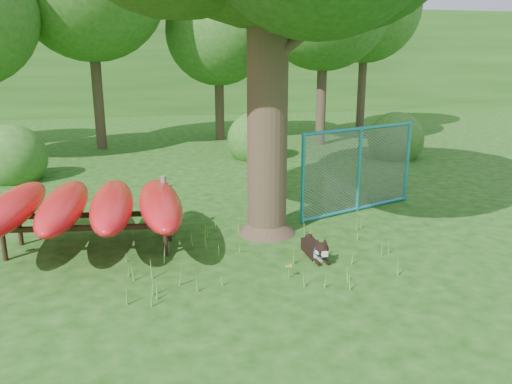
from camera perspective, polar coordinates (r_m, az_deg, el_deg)
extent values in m
plane|color=#15430D|center=(7.61, 0.62, -9.70)|extent=(80.00, 80.00, 0.00)
cylinder|color=#3C2D21|center=(8.90, 1.33, 12.85)|extent=(0.82, 0.82, 5.68)
cone|color=#3C2D21|center=(9.35, 1.24, -3.01)|extent=(1.23, 1.23, 0.57)
cylinder|color=#3C2D21|center=(9.01, 5.89, 17.87)|extent=(1.61, 0.54, 1.21)
cylinder|color=#3C2D21|center=(9.11, -2.60, 20.76)|extent=(1.17, 0.96, 1.16)
cylinder|color=#68604E|center=(9.34, -10.38, -1.53)|extent=(0.13, 0.13, 1.11)
cylinder|color=#68604E|center=(9.24, -10.49, 0.76)|extent=(0.30, 0.14, 0.06)
cylinder|color=black|center=(9.08, -26.86, -5.51)|extent=(0.09, 0.09, 0.50)
cylinder|color=black|center=(8.44, -10.29, -5.56)|extent=(0.09, 0.09, 0.50)
cylinder|color=black|center=(9.69, -25.36, -4.09)|extent=(0.09, 0.09, 0.50)
cylinder|color=black|center=(9.09, -9.88, -4.01)|extent=(0.09, 0.09, 0.50)
cube|color=black|center=(8.58, -19.03, -3.91)|extent=(2.97, 0.53, 0.08)
cube|color=black|center=(9.22, -18.00, -2.51)|extent=(2.97, 0.53, 0.08)
ellipsoid|color=red|center=(9.19, -25.90, -1.56)|extent=(0.94, 3.04, 0.48)
ellipsoid|color=red|center=(8.93, -21.13, -1.50)|extent=(0.84, 3.02, 0.48)
ellipsoid|color=red|center=(8.73, -16.11, -1.42)|extent=(0.73, 3.00, 0.48)
ellipsoid|color=red|center=(8.61, -10.90, -1.33)|extent=(0.77, 3.01, 0.48)
cube|color=black|center=(8.45, 6.50, -6.46)|extent=(0.23, 0.60, 0.20)
cube|color=silver|center=(8.23, 7.12, -7.15)|extent=(0.19, 0.12, 0.19)
sphere|color=black|center=(8.04, 7.54, -6.48)|extent=(0.22, 0.22, 0.22)
cube|color=silver|center=(7.96, 7.80, -6.96)|extent=(0.09, 0.12, 0.08)
sphere|color=silver|center=(8.01, 7.12, -6.79)|extent=(0.10, 0.10, 0.10)
sphere|color=silver|center=(8.06, 8.03, -6.69)|extent=(0.10, 0.10, 0.10)
cone|color=black|center=(8.00, 7.09, -5.64)|extent=(0.09, 0.10, 0.11)
cone|color=black|center=(8.04, 7.88, -5.56)|extent=(0.09, 0.11, 0.11)
cylinder|color=black|center=(8.11, 6.92, -7.86)|extent=(0.06, 0.26, 0.06)
cylinder|color=black|center=(8.16, 7.93, -7.74)|extent=(0.06, 0.26, 0.06)
sphere|color=black|center=(8.71, 6.05, -5.16)|extent=(0.14, 0.14, 0.14)
torus|color=blue|center=(8.11, 7.36, -6.64)|extent=(0.21, 0.06, 0.21)
cylinder|color=teal|center=(9.75, 5.36, 1.49)|extent=(0.10, 0.10, 1.82)
cylinder|color=teal|center=(10.74, 11.69, 2.51)|extent=(0.10, 0.10, 1.82)
cylinder|color=teal|center=(11.84, 16.90, 3.33)|extent=(0.10, 0.10, 1.82)
cylinder|color=teal|center=(10.59, 11.94, 7.10)|extent=(2.87, 1.11, 0.07)
cylinder|color=teal|center=(10.95, 11.45, -1.87)|extent=(2.87, 1.11, 0.07)
plane|color=slate|center=(10.74, 11.69, 2.51)|extent=(2.84, 1.04, 3.03)
cylinder|color=#4E9430|center=(7.57, 3.79, -9.13)|extent=(0.02, 0.02, 0.18)
sphere|color=gold|center=(7.53, 3.80, -8.49)|extent=(0.03, 0.03, 0.03)
sphere|color=gold|center=(7.56, 3.97, -8.32)|extent=(0.03, 0.03, 0.03)
sphere|color=gold|center=(7.54, 3.51, -8.52)|extent=(0.03, 0.03, 0.03)
sphere|color=gold|center=(7.52, 4.03, -8.54)|extent=(0.03, 0.03, 0.03)
sphere|color=gold|center=(7.50, 3.75, -8.50)|extent=(0.03, 0.03, 0.03)
cylinder|color=#3C2D21|center=(18.76, -17.79, 12.69)|extent=(0.36, 0.36, 5.25)
cylinder|color=#3C2D21|center=(20.00, -4.22, 11.45)|extent=(0.36, 0.36, 3.85)
sphere|color=#2A5F1E|center=(19.98, -4.35, 17.75)|extent=(4.00, 4.00, 4.00)
cylinder|color=#3C2D21|center=(18.93, 7.53, 12.53)|extent=(0.36, 0.36, 4.76)
sphere|color=#2A5F1E|center=(19.01, 7.83, 20.75)|extent=(4.80, 4.80, 4.80)
cylinder|color=#3C2D21|center=(22.86, 12.06, 12.94)|extent=(0.36, 0.36, 4.90)
sphere|color=#2A5F1E|center=(22.94, 12.46, 19.93)|extent=(4.60, 4.60, 4.60)
sphere|color=#2A5F1E|center=(14.94, -25.83, 1.24)|extent=(1.80, 1.80, 1.80)
sphere|color=#2A5F1E|center=(17.12, 15.52, 3.82)|extent=(1.80, 1.80, 1.80)
sphere|color=#2A5F1E|center=(16.44, -0.13, 3.92)|extent=(1.80, 1.80, 1.80)
cube|color=#2A5F1E|center=(34.75, -10.87, 14.55)|extent=(80.00, 12.00, 6.00)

